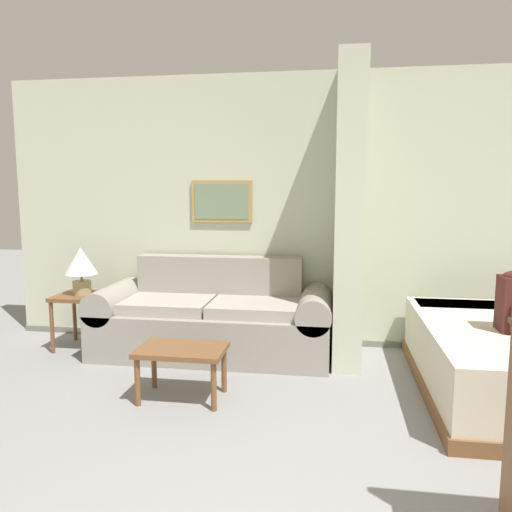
# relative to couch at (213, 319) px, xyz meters

# --- Properties ---
(wall_back) EXTENTS (6.37, 0.16, 2.60)m
(wall_back) POSITION_rel_couch_xyz_m (1.01, 0.48, 0.97)
(wall_back) COLOR beige
(wall_back) RESTS_ON ground_plane
(wall_partition_pillar) EXTENTS (0.24, 0.80, 2.60)m
(wall_partition_pillar) POSITION_rel_couch_xyz_m (1.21, 0.02, 0.98)
(wall_partition_pillar) COLOR beige
(wall_partition_pillar) RESTS_ON ground_plane
(couch) EXTENTS (2.17, 0.84, 0.87)m
(couch) POSITION_rel_couch_xyz_m (0.00, 0.00, 0.00)
(couch) COLOR gray
(couch) RESTS_ON ground_plane
(coffee_table) EXTENTS (0.63, 0.41, 0.38)m
(coffee_table) POSITION_rel_couch_xyz_m (0.01, -1.02, 0.01)
(coffee_table) COLOR brown
(coffee_table) RESTS_ON ground_plane
(side_table) EXTENTS (0.47, 0.47, 0.52)m
(side_table) POSITION_rel_couch_xyz_m (-1.27, -0.02, 0.12)
(side_table) COLOR brown
(side_table) RESTS_ON ground_plane
(table_lamp) EXTENTS (0.30, 0.30, 0.45)m
(table_lamp) POSITION_rel_couch_xyz_m (-1.27, -0.02, 0.49)
(table_lamp) COLOR tan
(table_lamp) RESTS_ON side_table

